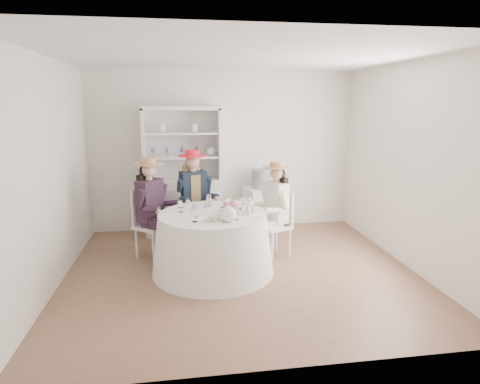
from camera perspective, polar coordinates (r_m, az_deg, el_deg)
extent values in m
plane|color=brown|center=(5.36, 0.16, -11.26)|extent=(4.50, 4.50, 0.00)
plane|color=white|center=(4.93, 0.18, 18.80)|extent=(4.50, 4.50, 0.00)
plane|color=white|center=(6.93, -2.31, 5.79)|extent=(4.50, 0.00, 4.50)
plane|color=white|center=(3.05, 5.78, -2.94)|extent=(4.50, 0.00, 4.50)
plane|color=white|center=(5.14, -25.48, 2.23)|extent=(0.00, 4.50, 4.50)
plane|color=white|center=(5.75, 22.98, 3.42)|extent=(0.00, 4.50, 4.50)
cone|color=white|center=(5.24, -3.88, -7.31)|extent=(1.58, 1.58, 0.77)
cylinder|color=white|center=(5.12, -3.95, -3.15)|extent=(1.38, 1.38, 0.02)
cube|color=silver|center=(6.81, -7.98, -1.99)|extent=(1.30, 0.61, 0.94)
cube|color=silver|center=(6.84, -8.26, 6.93)|extent=(1.25, 0.19, 1.15)
cube|color=silver|center=(6.60, -8.41, 11.71)|extent=(1.30, 0.61, 0.06)
cube|color=silver|center=(6.66, -13.49, 6.57)|extent=(0.10, 0.47, 1.15)
cube|color=silver|center=(6.66, -3.01, 6.89)|extent=(0.10, 0.47, 1.15)
cube|color=silver|center=(6.65, -8.19, 4.97)|extent=(1.21, 0.55, 0.03)
cube|color=silver|center=(6.62, -8.30, 8.28)|extent=(1.21, 0.55, 0.03)
sphere|color=white|center=(6.66, -4.16, 5.80)|extent=(0.15, 0.15, 0.15)
cube|color=silver|center=(6.92, 2.92, -2.46)|extent=(0.58, 0.58, 0.75)
cylinder|color=black|center=(6.80, 2.97, 1.90)|extent=(0.38, 0.38, 0.32)
cube|color=silver|center=(5.81, -12.36, -4.82)|extent=(0.57, 0.57, 0.04)
cylinder|color=silver|center=(5.67, -12.17, -7.76)|extent=(0.04, 0.04, 0.45)
cylinder|color=silver|center=(5.89, -10.00, -6.87)|extent=(0.04, 0.04, 0.45)
cylinder|color=silver|center=(5.89, -14.50, -7.11)|extent=(0.04, 0.04, 0.45)
cylinder|color=silver|center=(6.10, -12.32, -6.29)|extent=(0.04, 0.04, 0.45)
cube|color=silver|center=(5.86, -13.78, -1.95)|extent=(0.27, 0.32, 0.51)
cube|color=black|center=(5.73, -12.68, -1.19)|extent=(0.39, 0.41, 0.59)
cube|color=black|center=(5.64, -12.13, -4.47)|extent=(0.35, 0.32, 0.12)
cylinder|color=black|center=(5.65, -10.92, -7.66)|extent=(0.10, 0.10, 0.47)
cylinder|color=black|center=(5.54, -13.91, -0.96)|extent=(0.19, 0.18, 0.28)
cube|color=black|center=(5.77, -10.89, -4.03)|extent=(0.35, 0.32, 0.12)
cylinder|color=black|center=(5.78, -9.70, -7.15)|extent=(0.10, 0.10, 0.47)
cylinder|color=black|center=(5.83, -11.00, -0.15)|extent=(0.19, 0.18, 0.28)
cylinder|color=#D8A889|center=(5.66, -12.83, 1.91)|extent=(0.09, 0.09, 0.08)
sphere|color=#D8A889|center=(5.64, -12.88, 3.03)|extent=(0.19, 0.19, 0.19)
sphere|color=black|center=(5.68, -13.21, 2.91)|extent=(0.19, 0.19, 0.19)
cube|color=black|center=(5.75, -13.35, 0.59)|extent=(0.22, 0.24, 0.39)
cylinder|color=tan|center=(5.63, -12.93, 3.95)|extent=(0.41, 0.41, 0.01)
cylinder|color=tan|center=(5.62, -12.95, 4.35)|extent=(0.20, 0.20, 0.08)
cube|color=silver|center=(6.15, -6.49, -3.47)|extent=(0.53, 0.53, 0.04)
cylinder|color=silver|center=(6.02, -7.37, -6.28)|extent=(0.04, 0.04, 0.46)
cylinder|color=silver|center=(6.13, -4.39, -5.85)|extent=(0.04, 0.04, 0.46)
cylinder|color=silver|center=(6.32, -8.41, -5.38)|extent=(0.04, 0.04, 0.46)
cylinder|color=silver|center=(6.43, -5.55, -5.00)|extent=(0.04, 0.04, 0.46)
cube|color=silver|center=(6.26, -7.16, -0.54)|extent=(0.39, 0.16, 0.53)
cube|color=#182331|center=(6.08, -6.65, 0.11)|extent=(0.43, 0.32, 0.61)
cube|color=tan|center=(6.08, -6.65, 0.11)|extent=(0.21, 0.27, 0.53)
cube|color=#182331|center=(5.99, -6.93, -3.10)|extent=(0.24, 0.38, 0.13)
cylinder|color=#182331|center=(5.95, -6.36, -6.38)|extent=(0.11, 0.11, 0.48)
cylinder|color=#182331|center=(5.95, -8.49, 0.52)|extent=(0.15, 0.20, 0.29)
cube|color=#182331|center=(6.05, -5.24, -2.90)|extent=(0.24, 0.38, 0.13)
cylinder|color=#182331|center=(6.01, -4.66, -6.14)|extent=(0.11, 0.11, 0.48)
cylinder|color=#182331|center=(6.10, -4.61, 0.91)|extent=(0.15, 0.20, 0.29)
cylinder|color=#D8A889|center=(6.02, -6.72, 3.15)|extent=(0.09, 0.09, 0.08)
sphere|color=#D8A889|center=(6.00, -6.75, 4.24)|extent=(0.20, 0.20, 0.20)
sphere|color=tan|center=(6.05, -6.91, 4.15)|extent=(0.20, 0.20, 0.20)
cube|color=tan|center=(6.12, -6.96, 1.90)|extent=(0.27, 0.16, 0.40)
cylinder|color=red|center=(5.99, -6.78, 5.14)|extent=(0.42, 0.42, 0.01)
cylinder|color=red|center=(5.98, -6.79, 5.54)|extent=(0.21, 0.21, 0.08)
cube|color=silver|center=(5.77, 4.95, -4.92)|extent=(0.52, 0.52, 0.04)
cylinder|color=silver|center=(5.87, 2.76, -6.89)|extent=(0.03, 0.03, 0.43)
cylinder|color=silver|center=(5.63, 4.64, -7.75)|extent=(0.03, 0.03, 0.43)
cylinder|color=silver|center=(6.04, 5.15, -6.33)|extent=(0.03, 0.03, 0.43)
cylinder|color=silver|center=(5.82, 7.07, -7.13)|extent=(0.03, 0.03, 0.43)
cube|color=silver|center=(5.80, 6.35, -2.15)|extent=(0.18, 0.35, 0.49)
cube|color=white|center=(5.68, 5.17, -1.42)|extent=(0.32, 0.40, 0.56)
cube|color=white|center=(5.74, 3.50, -4.16)|extent=(0.35, 0.25, 0.12)
cylinder|color=white|center=(5.76, 2.38, -7.16)|extent=(0.10, 0.10, 0.45)
cylinder|color=white|center=(5.80, 3.64, -0.43)|extent=(0.19, 0.15, 0.27)
cube|color=white|center=(5.61, 4.58, -4.58)|extent=(0.35, 0.25, 0.12)
cylinder|color=white|center=(5.62, 3.43, -7.65)|extent=(0.10, 0.10, 0.45)
cylinder|color=white|center=(5.49, 6.17, -1.21)|extent=(0.19, 0.15, 0.27)
cylinder|color=#D8A889|center=(5.62, 5.23, 1.56)|extent=(0.09, 0.09, 0.08)
sphere|color=#D8A889|center=(5.60, 5.25, 2.63)|extent=(0.18, 0.18, 0.18)
sphere|color=black|center=(5.63, 5.59, 2.53)|extent=(0.18, 0.18, 0.18)
cube|color=black|center=(5.69, 5.81, 0.29)|extent=(0.17, 0.24, 0.37)
cylinder|color=tan|center=(5.58, 5.27, 3.52)|extent=(0.39, 0.39, 0.01)
cylinder|color=tan|center=(5.58, 5.27, 3.91)|extent=(0.19, 0.19, 0.08)
cube|color=silver|center=(6.28, -9.11, -3.78)|extent=(0.50, 0.50, 0.04)
cylinder|color=silver|center=(6.40, -7.26, -5.39)|extent=(0.03, 0.03, 0.41)
cylinder|color=silver|center=(6.53, -9.62, -5.10)|extent=(0.03, 0.03, 0.41)
cylinder|color=silver|center=(6.15, -8.44, -6.18)|extent=(0.03, 0.03, 0.41)
cylinder|color=silver|center=(6.28, -10.87, -5.86)|extent=(0.03, 0.03, 0.41)
cube|color=silver|center=(6.07, -9.91, -1.92)|extent=(0.33, 0.18, 0.46)
imported|color=white|center=(5.26, -6.42, -2.30)|extent=(0.09, 0.09, 0.06)
imported|color=white|center=(5.40, -4.73, -1.89)|extent=(0.09, 0.09, 0.06)
imported|color=white|center=(5.22, -1.09, -2.32)|extent=(0.11, 0.11, 0.07)
imported|color=white|center=(5.04, -1.88, -2.93)|extent=(0.28, 0.28, 0.06)
sphere|color=#D16899|center=(5.14, -0.62, -1.81)|extent=(0.08, 0.08, 0.08)
sphere|color=white|center=(5.17, -0.82, -1.71)|extent=(0.08, 0.08, 0.08)
sphere|color=#D16899|center=(5.19, -1.22, -1.66)|extent=(0.08, 0.08, 0.08)
sphere|color=white|center=(5.19, -1.66, -1.68)|extent=(0.08, 0.08, 0.08)
sphere|color=#D16899|center=(5.16, -2.00, -1.75)|extent=(0.08, 0.08, 0.08)
sphere|color=white|center=(5.12, -2.09, -1.87)|extent=(0.08, 0.08, 0.08)
sphere|color=#D16899|center=(5.08, -1.90, -1.97)|extent=(0.08, 0.08, 0.08)
sphere|color=white|center=(5.06, -1.50, -2.02)|extent=(0.08, 0.08, 0.08)
sphere|color=#D16899|center=(5.07, -1.04, -2.01)|extent=(0.08, 0.08, 0.08)
sphere|color=white|center=(5.10, -0.70, -1.92)|extent=(0.08, 0.08, 0.08)
sphere|color=white|center=(4.74, -1.62, -3.20)|extent=(0.19, 0.19, 0.19)
cylinder|color=white|center=(4.75, -0.20, -3.02)|extent=(0.11, 0.03, 0.09)
cylinder|color=white|center=(4.71, -1.63, -2.07)|extent=(0.04, 0.04, 0.02)
cylinder|color=white|center=(4.77, -3.86, -4.13)|extent=(0.25, 0.25, 0.01)
cube|color=beige|center=(4.74, -4.42, -3.95)|extent=(0.06, 0.04, 0.03)
cube|color=beige|center=(4.76, -3.86, -3.73)|extent=(0.06, 0.05, 0.03)
cube|color=beige|center=(4.79, -3.31, -3.78)|extent=(0.07, 0.06, 0.03)
cube|color=beige|center=(4.80, -4.13, -3.61)|extent=(0.07, 0.07, 0.03)
cube|color=beige|center=(4.73, -3.48, -3.98)|extent=(0.06, 0.07, 0.03)
cylinder|color=white|center=(5.09, 1.10, -3.03)|extent=(0.22, 0.22, 0.01)
cylinder|color=white|center=(5.08, 1.11, -2.30)|extent=(0.02, 0.02, 0.15)
cylinder|color=white|center=(5.06, 1.11, -1.50)|extent=(0.16, 0.16, 0.01)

